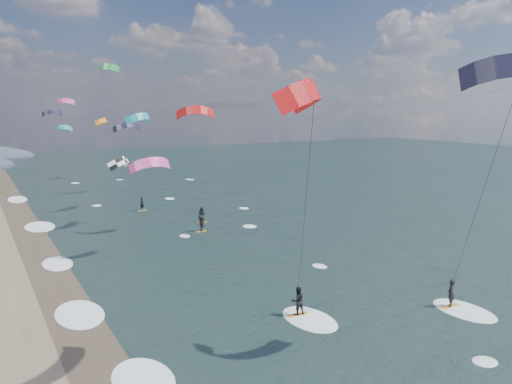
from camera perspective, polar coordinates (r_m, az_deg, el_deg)
ground at (r=25.47m, az=16.71°, el=-19.69°), size 260.00×260.00×0.00m
wet_sand_strip at (r=28.12m, az=-18.42°, el=-16.81°), size 3.00×240.00×0.00m
kitesurfer_near_a at (r=26.37m, az=26.90°, el=6.70°), size 7.89×9.03×15.14m
kitesurfer_near_b at (r=23.63m, az=6.32°, el=1.94°), size 6.99×9.25×14.09m
far_kitesurfers at (r=53.05m, az=-7.56°, el=-2.83°), size 4.82×13.59×1.68m
bg_kite_field at (r=70.01m, az=-16.54°, el=8.01°), size 11.08×66.84×11.73m
shoreline_surf at (r=32.59m, az=-18.08°, el=-13.00°), size 2.40×79.40×0.11m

